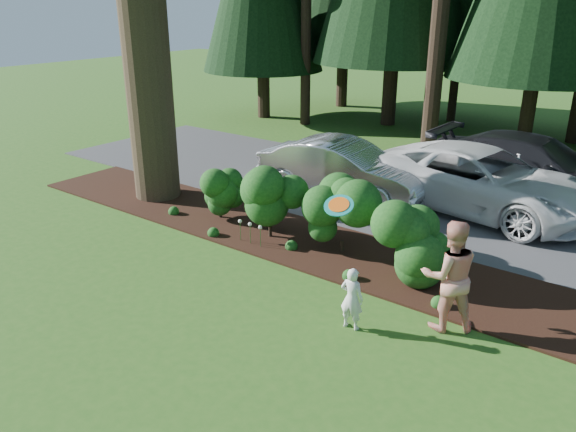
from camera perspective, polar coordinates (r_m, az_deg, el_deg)
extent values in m
plane|color=#2A5919|center=(11.19, -10.71, -7.35)|extent=(80.00, 80.00, 0.00)
cube|color=black|center=(13.32, -0.46, -2.00)|extent=(16.00, 2.50, 0.05)
cube|color=#38383A|center=(16.68, 8.45, 2.59)|extent=(22.00, 6.00, 0.03)
sphere|color=#134014|center=(14.28, -6.99, 2.20)|extent=(1.08, 1.08, 1.08)
cylinder|color=black|center=(14.45, -6.90, 0.28)|extent=(0.08, 0.08, 0.30)
sphere|color=#134014|center=(12.92, -1.85, 1.57)|extent=(1.35, 1.35, 1.35)
cylinder|color=black|center=(13.20, -1.81, -1.64)|extent=(0.08, 0.08, 0.30)
sphere|color=#134014|center=(12.22, 5.64, -0.26)|extent=(1.26, 1.26, 1.26)
cylinder|color=black|center=(12.48, 5.53, -3.14)|extent=(0.08, 0.08, 0.30)
sphere|color=#134014|center=(11.34, 12.85, -3.07)|extent=(1.17, 1.17, 1.17)
cylinder|color=black|center=(11.58, 12.62, -5.62)|extent=(0.08, 0.08, 0.30)
cylinder|color=#134014|center=(12.98, -4.85, -1.64)|extent=(0.01, 0.01, 0.50)
sphere|color=white|center=(12.88, -4.89, -0.53)|extent=(0.09, 0.09, 0.09)
cylinder|color=#134014|center=(12.80, -3.85, -1.96)|extent=(0.01, 0.01, 0.50)
sphere|color=white|center=(12.70, -3.88, -0.84)|extent=(0.09, 0.09, 0.09)
cylinder|color=#134014|center=(12.62, -2.81, -2.28)|extent=(0.01, 0.01, 0.50)
sphere|color=white|center=(12.52, -2.84, -1.15)|extent=(0.09, 0.09, 0.09)
cylinder|color=black|center=(26.57, -2.84, 20.39)|extent=(0.50, 0.50, 9.80)
cylinder|color=black|center=(25.47, 2.55, 19.57)|extent=(0.50, 0.50, 9.10)
cylinder|color=black|center=(21.69, 14.78, 18.19)|extent=(0.50, 0.50, 8.75)
imported|color=silver|center=(15.75, 5.66, 4.72)|extent=(4.98, 2.06, 1.60)
imported|color=silver|center=(15.47, 18.91, 3.48)|extent=(6.35, 3.63, 1.67)
imported|color=black|center=(17.23, 23.68, 4.60)|extent=(5.87, 2.54, 1.68)
imported|color=silver|center=(9.60, 6.50, -8.33)|extent=(0.43, 0.31, 1.13)
imported|color=red|center=(9.74, 16.09, -5.85)|extent=(1.21, 1.17, 1.97)
cylinder|color=teal|center=(9.54, 5.18, 1.07)|extent=(0.54, 0.47, 0.31)
cylinder|color=orange|center=(9.54, 5.18, 1.15)|extent=(0.38, 0.33, 0.21)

